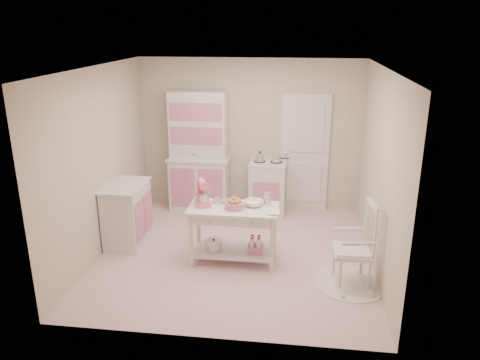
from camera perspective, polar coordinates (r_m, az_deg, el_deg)
name	(u,v)px	position (r m, az deg, el deg)	size (l,w,h in m)	color
room_shell	(235,142)	(6.18, -0.65, 4.68)	(3.84, 3.84, 2.62)	#D0828E
door	(305,153)	(8.10, 7.88, 3.27)	(0.82, 0.05, 2.04)	white
hutch	(198,152)	(8.07, -5.08, 3.46)	(1.06, 0.50, 2.08)	white
stove	(267,187)	(8.03, 3.36, -0.91)	(0.62, 0.57, 0.92)	white
base_cabinet	(127,214)	(7.11, -13.60, -4.07)	(0.54, 0.84, 0.92)	white
lace_rug	(350,283)	(6.23, 13.24, -12.11)	(0.92, 0.92, 0.01)	white
rocking_chair	(353,244)	(5.97, 13.62, -7.61)	(0.48, 0.72, 1.10)	white
work_table	(234,234)	(6.41, -0.78, -6.66)	(1.20, 0.60, 0.80)	white
stand_mixer	(203,193)	(6.28, -4.58, -1.64)	(0.20, 0.28, 0.34)	#FF6B89
cookie_tray	(225,201)	(6.43, -1.90, -2.62)	(0.34, 0.24, 0.02)	silver
bread_basket	(234,206)	(6.18, -0.68, -3.13)	(0.25, 0.25, 0.09)	#CB7498
mixing_bowl	(253,203)	(6.28, 1.66, -2.84)	(0.26, 0.26, 0.08)	white
metal_pitcher	(267,199)	(6.33, 3.36, -2.27)	(0.10, 0.10, 0.17)	silver
recipe_book	(266,212)	(6.09, 3.25, -3.86)	(0.17, 0.22, 0.02)	white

